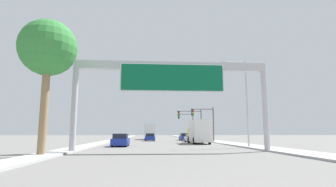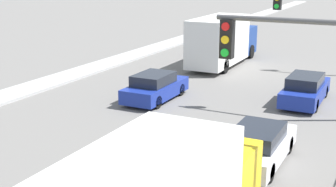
% 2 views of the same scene
% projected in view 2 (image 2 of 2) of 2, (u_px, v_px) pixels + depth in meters
% --- Properties ---
extents(median_strip_left, '(2.00, 120.00, 0.15)m').
position_uv_depth(median_strip_left, '(155.00, 48.00, 38.87)').
color(median_strip_left, '#A8A8A8').
rests_on(median_strip_left, ground).
extents(car_far_left, '(1.80, 4.31, 1.43)m').
position_uv_depth(car_far_left, '(155.00, 87.00, 24.00)').
color(car_far_left, navy).
rests_on(car_far_left, ground).
extents(car_near_left, '(1.73, 4.69, 1.45)m').
position_uv_depth(car_near_left, '(305.00, 89.00, 23.53)').
color(car_near_left, navy).
rests_on(car_near_left, ground).
extents(car_mid_right, '(1.73, 4.34, 1.36)m').
position_uv_depth(car_mid_right, '(258.00, 145.00, 16.29)').
color(car_mid_right, silver).
rests_on(car_mid_right, ground).
extents(truck_box_secondary, '(2.36, 8.58, 3.39)m').
position_uv_depth(truck_box_secondary, '(223.00, 41.00, 32.25)').
color(truck_box_secondary, navy).
rests_on(truck_box_secondary, ground).
extents(traffic_light_near_intersection, '(3.81, 0.32, 5.67)m').
position_uv_depth(traffic_light_near_intersection, '(307.00, 83.00, 11.88)').
color(traffic_light_near_intersection, '#4C4C4F').
rests_on(traffic_light_near_intersection, ground).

